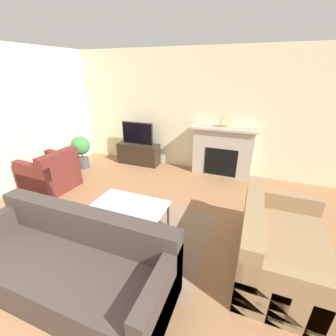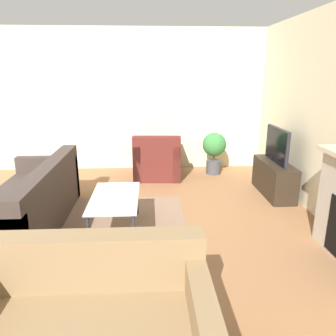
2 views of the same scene
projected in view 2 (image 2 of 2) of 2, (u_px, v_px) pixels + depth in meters
name	position (u px, v px, depth m)	size (l,w,h in m)	color
wall_left	(135.00, 101.00, 6.39)	(0.06, 8.00, 2.70)	beige
area_rug	(116.00, 231.00, 4.04)	(2.26, 1.76, 0.00)	#896B56
tv_stand	(274.00, 178.00, 5.20)	(1.07, 0.36, 0.53)	#2D2319
tv	(277.00, 145.00, 5.05)	(0.82, 0.06, 0.55)	#232328
couch_sectional	(27.00, 207.00, 4.02)	(2.29, 0.90, 0.82)	#3D332D
couch_loveseat	(87.00, 336.00, 2.06)	(0.97, 1.57, 0.82)	#8C704C
armchair_by_window	(157.00, 161.00, 6.05)	(0.90, 0.89, 0.82)	#5B231E
coffee_table	(115.00, 200.00, 3.92)	(1.06, 0.56, 0.46)	#333338
potted_plant	(214.00, 149.00, 6.21)	(0.45, 0.45, 0.80)	#47474C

